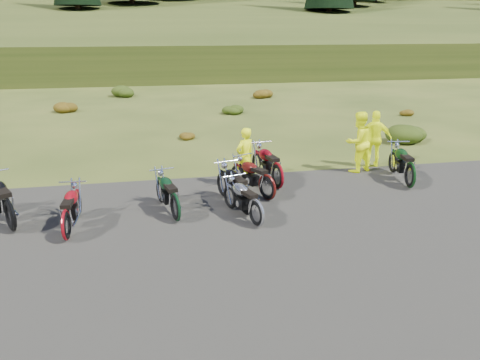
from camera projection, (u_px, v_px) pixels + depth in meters
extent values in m
plane|color=#324216|center=(237.00, 230.00, 10.69)|extent=(300.00, 300.00, 0.00)
cube|color=black|center=(257.00, 274.00, 8.83)|extent=(20.00, 12.00, 0.04)
cube|color=#2F3D14|center=(152.00, 44.00, 113.10)|extent=(300.00, 90.00, 9.17)
cylinder|color=black|center=(79.00, 14.00, 53.80)|extent=(0.70, 0.70, 2.20)
cylinder|color=black|center=(133.00, 5.00, 60.11)|extent=(0.70, 0.70, 2.20)
cylinder|color=black|center=(328.00, 16.00, 58.43)|extent=(0.70, 0.70, 2.20)
cylinder|color=black|center=(354.00, 8.00, 64.74)|extent=(0.70, 0.70, 2.20)
cylinder|color=black|center=(375.00, 1.00, 71.05)|extent=(0.70, 0.70, 2.20)
ellipsoid|color=#60340C|center=(64.00, 106.00, 24.89)|extent=(1.30, 1.30, 0.77)
ellipsoid|color=#22360D|center=(124.00, 90.00, 30.33)|extent=(1.56, 1.56, 0.92)
ellipsoid|color=#60340C|center=(185.00, 134.00, 19.11)|extent=(0.77, 0.77, 0.45)
ellipsoid|color=#22360D|center=(232.00, 108.00, 24.55)|extent=(1.03, 1.03, 0.61)
ellipsoid|color=#60340C|center=(262.00, 92.00, 30.00)|extent=(1.30, 1.30, 0.77)
ellipsoid|color=#22360D|center=(407.00, 130.00, 18.68)|extent=(1.56, 1.56, 0.92)
ellipsoid|color=#60340C|center=(404.00, 111.00, 24.22)|extent=(0.77, 0.77, 0.45)
imported|color=#F1FF0D|center=(245.00, 158.00, 13.34)|extent=(0.74, 0.66, 1.71)
imported|color=#F1FF0D|center=(358.00, 143.00, 14.64)|extent=(1.11, 0.98, 1.91)
imported|color=#F1FF0D|center=(375.00, 140.00, 15.22)|extent=(1.16, 0.80, 1.83)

